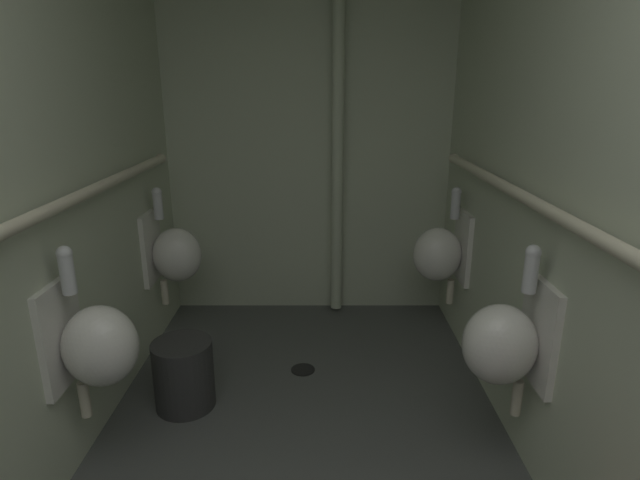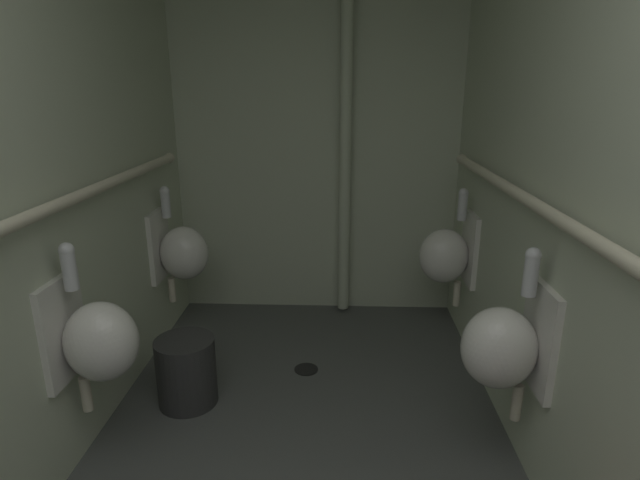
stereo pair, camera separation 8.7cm
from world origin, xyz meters
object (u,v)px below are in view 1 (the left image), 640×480
at_px(standpipe_back_wall, 338,139).
at_px(floor_drain, 303,369).
at_px(urinal_right_mid, 506,342).
at_px(waste_bin, 184,374).
at_px(urinal_left_mid, 95,343).
at_px(urinal_left_far, 174,253).
at_px(urinal_right_far, 441,253).

distance_m(standpipe_back_wall, floor_drain, 1.51).
relative_size(urinal_right_mid, waste_bin, 2.10).
height_order(urinal_left_mid, urinal_left_far, same).
bearing_deg(waste_bin, urinal_left_far, 106.83).
xyz_separation_m(urinal_left_mid, urinal_left_far, (0.00, 1.15, 0.00)).
distance_m(urinal_left_far, floor_drain, 1.07).
relative_size(urinal_left_mid, floor_drain, 5.39).
bearing_deg(urinal_right_mid, floor_drain, 137.93).
bearing_deg(urinal_left_mid, waste_bin, 64.65).
distance_m(urinal_left_far, urinal_right_far, 1.66).
xyz_separation_m(urinal_right_mid, waste_bin, (-1.45, 0.43, -0.42)).
distance_m(urinal_left_mid, floor_drain, 1.27).
xyz_separation_m(urinal_right_far, waste_bin, (-1.45, -0.71, -0.42)).
height_order(urinal_left_mid, waste_bin, urinal_left_mid).
height_order(urinal_left_mid, floor_drain, urinal_left_mid).
bearing_deg(waste_bin, urinal_right_far, 26.06).
distance_m(urinal_right_far, standpipe_back_wall, 1.01).
xyz_separation_m(urinal_left_mid, standpipe_back_wall, (1.03, 1.61, 0.65)).
bearing_deg(urinal_right_mid, urinal_right_far, 90.00).
relative_size(urinal_right_mid, floor_drain, 5.39).
bearing_deg(urinal_right_mid, waste_bin, 163.34).
bearing_deg(urinal_left_far, standpipe_back_wall, 24.23).
relative_size(urinal_left_mid, urinal_right_far, 1.00).
height_order(urinal_left_far, floor_drain, urinal_left_far).
bearing_deg(standpipe_back_wall, urinal_left_mid, -122.59).
bearing_deg(floor_drain, standpipe_back_wall, 75.19).
bearing_deg(urinal_left_far, urinal_right_far, 0.36).
bearing_deg(urinal_left_mid, floor_drain, 44.00).
bearing_deg(standpipe_back_wall, waste_bin, -125.10).
xyz_separation_m(urinal_right_far, standpipe_back_wall, (-0.63, 0.45, 0.65)).
xyz_separation_m(urinal_left_far, waste_bin, (0.21, -0.70, -0.42)).
xyz_separation_m(urinal_left_mid, floor_drain, (0.81, 0.78, -0.60)).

